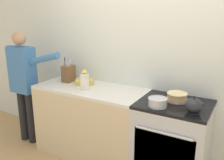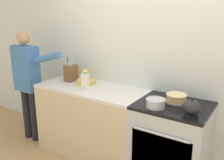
# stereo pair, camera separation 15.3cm
# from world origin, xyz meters

# --- Properties ---
(wall_back) EXTENTS (8.00, 0.04, 2.60)m
(wall_back) POSITION_xyz_m (0.00, 0.64, 1.30)
(wall_back) COLOR silver
(wall_back) RESTS_ON ground_plane
(counter_cabinet) EXTENTS (1.36, 0.62, 0.89)m
(counter_cabinet) POSITION_xyz_m (-0.71, 0.31, 0.45)
(counter_cabinet) COLOR beige
(counter_cabinet) RESTS_ON ground_plane
(stove_range) EXTENTS (0.73, 0.65, 0.89)m
(stove_range) POSITION_xyz_m (0.34, 0.31, 0.45)
(stove_range) COLOR #B7BABF
(stove_range) RESTS_ON ground_plane
(layer_cake) EXTENTS (0.26, 0.26, 0.09)m
(layer_cake) POSITION_xyz_m (0.34, 0.38, 0.93)
(layer_cake) COLOR #4C4C51
(layer_cake) RESTS_ON stove_range
(tea_kettle) EXTENTS (0.20, 0.16, 0.16)m
(tea_kettle) POSITION_xyz_m (0.56, 0.16, 0.96)
(tea_kettle) COLOR #232328
(tea_kettle) RESTS_ON stove_range
(mixing_bowl) EXTENTS (0.19, 0.19, 0.09)m
(mixing_bowl) POSITION_xyz_m (0.22, 0.13, 0.94)
(mixing_bowl) COLOR #B7BABF
(mixing_bowl) RESTS_ON stove_range
(knife_block) EXTENTS (0.12, 0.16, 0.30)m
(knife_block) POSITION_xyz_m (-1.10, 0.39, 1.00)
(knife_block) COLOR brown
(knife_block) RESTS_ON counter_cabinet
(utensil_crock) EXTENTS (0.12, 0.12, 0.30)m
(utensil_crock) POSITION_xyz_m (-1.23, 0.52, 0.96)
(utensil_crock) COLOR #477084
(utensil_crock) RESTS_ON counter_cabinet
(fruit_bowl) EXTENTS (0.24, 0.24, 0.11)m
(fruit_bowl) POSITION_xyz_m (-0.85, 0.40, 0.93)
(fruit_bowl) COLOR gold
(fruit_bowl) RESTS_ON counter_cabinet
(milk_carton) EXTENTS (0.07, 0.07, 0.25)m
(milk_carton) POSITION_xyz_m (-0.71, 0.20, 1.01)
(milk_carton) COLOR white
(milk_carton) RESTS_ON counter_cabinet
(person_baker) EXTENTS (0.90, 0.20, 1.54)m
(person_baker) POSITION_xyz_m (-1.65, 0.12, 0.91)
(person_baker) COLOR black
(person_baker) RESTS_ON ground_plane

